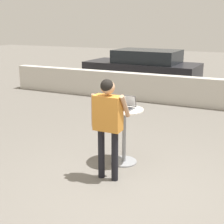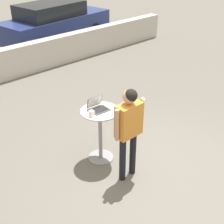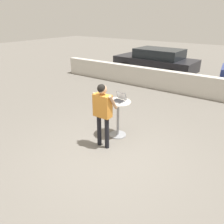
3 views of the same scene
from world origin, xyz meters
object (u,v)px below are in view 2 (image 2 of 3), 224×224
(coffee_mug, at_px, (92,113))
(standing_person, at_px, (129,123))
(cafe_table, at_px, (100,129))
(parked_car_further_down, at_px, (55,23))
(laptop, at_px, (98,107))

(coffee_mug, height_order, standing_person, standing_person)
(cafe_table, bearing_deg, parked_car_further_down, 61.93)
(cafe_table, relative_size, coffee_mug, 8.43)
(coffee_mug, relative_size, standing_person, 0.07)
(cafe_table, distance_m, parked_car_further_down, 7.47)
(cafe_table, distance_m, standing_person, 0.81)
(cafe_table, height_order, laptop, laptop)
(cafe_table, height_order, parked_car_further_down, parked_car_further_down)
(cafe_table, height_order, coffee_mug, coffee_mug)
(cafe_table, relative_size, laptop, 3.10)
(laptop, height_order, standing_person, standing_person)
(laptop, bearing_deg, coffee_mug, -156.36)
(laptop, xyz_separation_m, parked_car_further_down, (3.51, 6.54, -0.28))
(laptop, relative_size, coffee_mug, 2.72)
(cafe_table, bearing_deg, laptop, 85.64)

